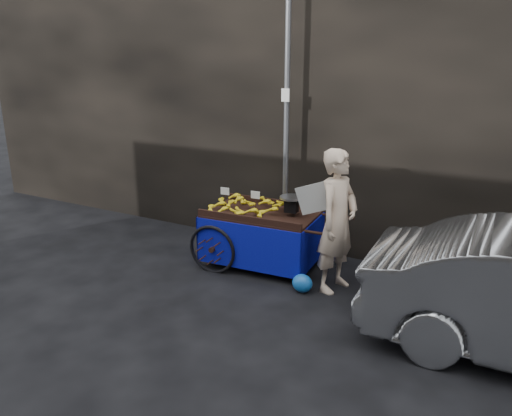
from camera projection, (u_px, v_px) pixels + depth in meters
The scene contains 6 objects.
ground at pixel (223, 281), 6.79m from camera, with size 80.00×80.00×0.00m, color black.
building_wall at pixel (327, 83), 8.04m from camera, with size 13.50×2.00×5.00m.
street_pole at pixel (286, 123), 7.14m from camera, with size 0.12×0.10×4.00m.
banana_cart at pixel (258, 218), 7.12m from camera, with size 2.19×1.15×1.16m.
vendor at pixel (337, 221), 6.31m from camera, with size 0.80×0.76×1.86m.
plastic_bag at pixel (302, 283), 6.44m from camera, with size 0.27×0.22×0.24m, color blue.
Camera 1 is at (3.34, -5.22, 2.98)m, focal length 35.00 mm.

